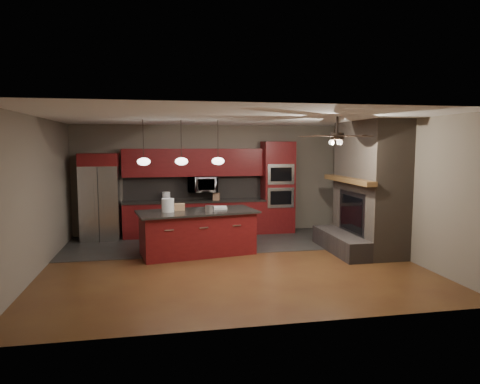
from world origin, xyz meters
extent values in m
plane|color=brown|center=(0.00, 0.00, 0.00)|extent=(7.00, 7.00, 0.00)
cube|color=white|center=(0.00, 0.00, 2.80)|extent=(7.00, 6.00, 0.02)
cube|color=#70675A|center=(0.00, 3.00, 1.40)|extent=(7.00, 0.02, 2.80)
cube|color=#70675A|center=(3.50, 0.00, 1.40)|extent=(0.02, 6.00, 2.80)
cube|color=#70675A|center=(-3.50, 0.00, 1.40)|extent=(0.02, 6.00, 2.80)
cube|color=#2D2B28|center=(0.00, 1.80, 0.01)|extent=(7.00, 2.40, 0.01)
cube|color=brown|center=(3.10, 0.40, 1.40)|extent=(0.80, 2.00, 2.80)
cube|color=#423936|center=(2.45, 0.40, 0.20)|extent=(0.50, 2.00, 0.40)
cube|color=#2D2D30|center=(2.72, 0.40, 0.83)|extent=(0.05, 1.20, 0.95)
cube|color=black|center=(2.70, 0.40, 0.83)|extent=(0.02, 1.00, 0.75)
cube|color=brown|center=(2.60, 0.40, 1.55)|extent=(0.22, 2.10, 0.10)
cube|color=maroon|center=(-0.48, 2.70, 0.43)|extent=(3.55, 0.60, 0.86)
cube|color=black|center=(-0.48, 2.70, 0.88)|extent=(3.59, 0.64, 0.04)
cube|color=black|center=(-0.48, 2.98, 1.20)|extent=(3.55, 0.03, 0.60)
cube|color=maroon|center=(-0.48, 2.83, 1.85)|extent=(3.55, 0.35, 0.70)
cube|color=maroon|center=(1.70, 2.70, 1.19)|extent=(0.80, 0.60, 2.38)
cube|color=silver|center=(1.70, 2.40, 0.95)|extent=(0.70, 0.03, 0.52)
cube|color=black|center=(1.70, 2.38, 0.95)|extent=(0.55, 0.02, 0.35)
cube|color=silver|center=(1.70, 2.40, 1.55)|extent=(0.70, 0.03, 0.52)
cube|color=black|center=(1.70, 2.38, 1.55)|extent=(0.55, 0.02, 0.35)
imported|color=silver|center=(-0.27, 2.75, 1.30)|extent=(0.73, 0.41, 0.50)
cube|color=silver|center=(-2.76, 2.62, 0.90)|extent=(0.90, 0.72, 1.80)
cube|color=#2D2D30|center=(-2.76, 2.26, 0.90)|extent=(0.02, 0.02, 1.78)
cube|color=silver|center=(-2.86, 2.25, 0.95)|extent=(0.03, 0.03, 0.90)
cube|color=silver|center=(-2.66, 2.25, 0.95)|extent=(0.03, 0.03, 0.90)
cube|color=maroon|center=(-2.76, 2.62, 1.95)|extent=(0.90, 0.72, 0.30)
cube|color=maroon|center=(-0.58, 0.79, 0.44)|extent=(2.43, 1.34, 0.88)
cube|color=black|center=(-0.58, 0.79, 0.90)|extent=(2.60, 1.52, 0.04)
cylinder|color=silver|center=(-1.19, 0.76, 1.06)|extent=(0.28, 0.28, 0.28)
cylinder|color=silver|center=(-0.34, 0.63, 0.98)|extent=(0.26, 0.26, 0.13)
cube|color=silver|center=(-0.14, 1.01, 0.94)|extent=(0.46, 0.34, 0.04)
cube|color=#A47A55|center=(-0.94, 0.94, 0.99)|extent=(0.22, 0.16, 0.14)
cylinder|color=white|center=(-1.19, 2.70, 1.01)|extent=(0.26, 0.26, 0.22)
cube|color=#9E7051|center=(0.07, 2.65, 0.99)|extent=(0.19, 0.17, 0.18)
cylinder|color=black|center=(-1.65, 0.70, 2.41)|extent=(0.01, 0.01, 0.78)
ellipsoid|color=white|center=(-1.65, 0.70, 1.96)|extent=(0.26, 0.26, 0.16)
cylinder|color=black|center=(-0.90, 0.70, 2.41)|extent=(0.01, 0.01, 0.78)
ellipsoid|color=white|center=(-0.90, 0.70, 1.96)|extent=(0.26, 0.26, 0.16)
cylinder|color=black|center=(-0.15, 0.70, 2.41)|extent=(0.01, 0.01, 0.78)
ellipsoid|color=white|center=(-0.15, 0.70, 1.96)|extent=(0.26, 0.26, 0.16)
cylinder|color=black|center=(1.80, -0.80, 2.65)|extent=(0.04, 0.04, 0.30)
cylinder|color=black|center=(1.80, -0.80, 2.45)|extent=(0.24, 0.24, 0.12)
cube|color=black|center=(2.18, -0.80, 2.45)|extent=(0.60, 0.12, 0.01)
cube|color=black|center=(1.92, -0.44, 2.45)|extent=(0.30, 0.61, 0.01)
cube|color=black|center=(1.49, -0.58, 2.45)|extent=(0.56, 0.45, 0.01)
cube|color=black|center=(1.49, -1.02, 2.45)|extent=(0.56, 0.45, 0.01)
cube|color=black|center=(1.92, -1.16, 2.45)|extent=(0.30, 0.61, 0.01)
camera|label=1|loc=(-1.36, -8.07, 2.29)|focal=32.00mm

